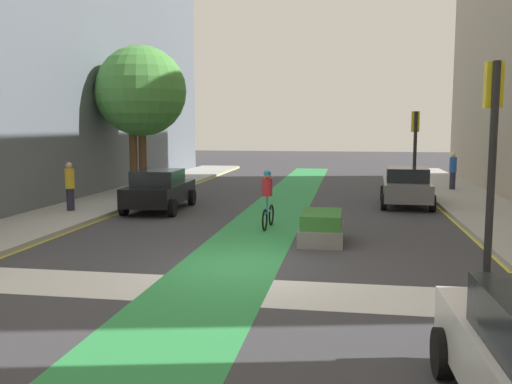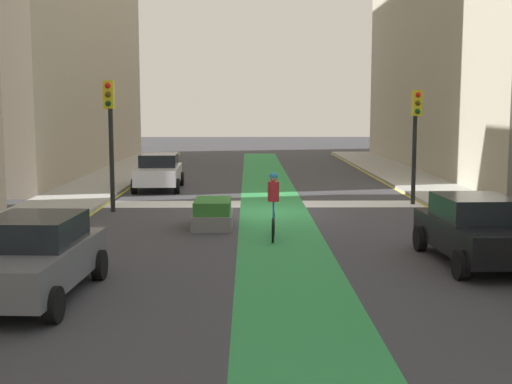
% 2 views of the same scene
% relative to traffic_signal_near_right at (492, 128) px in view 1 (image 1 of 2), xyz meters
% --- Properties ---
extents(ground_plane, '(120.00, 120.00, 0.00)m').
position_rel_traffic_signal_near_right_xyz_m(ground_plane, '(-5.35, 0.04, -3.17)').
color(ground_plane, '#38383D').
extents(bike_lane_paint, '(2.40, 60.00, 0.01)m').
position_rel_traffic_signal_near_right_xyz_m(bike_lane_paint, '(-5.66, 0.04, -3.17)').
color(bike_lane_paint, '#2D8C47').
rests_on(bike_lane_paint, ground_plane).
extents(crosswalk_band, '(12.00, 1.80, 0.01)m').
position_rel_traffic_signal_near_right_xyz_m(crosswalk_band, '(-5.35, -1.96, -3.17)').
color(crosswalk_band, silver).
rests_on(crosswalk_band, ground_plane).
extents(curb_stripe_left, '(0.16, 60.00, 0.01)m').
position_rel_traffic_signal_near_right_xyz_m(curb_stripe_left, '(-11.35, 0.04, -3.17)').
color(curb_stripe_left, yellow).
rests_on(curb_stripe_left, ground_plane).
extents(traffic_signal_near_right, '(0.35, 0.52, 4.54)m').
position_rel_traffic_signal_near_right_xyz_m(traffic_signal_near_right, '(0.00, 0.00, 0.00)').
color(traffic_signal_near_right, black).
rests_on(traffic_signal_near_right, ground_plane).
extents(traffic_signal_far_right, '(0.35, 0.52, 3.91)m').
position_rel_traffic_signal_near_right_xyz_m(traffic_signal_far_right, '(0.09, 14.36, -0.42)').
color(traffic_signal_far_right, black).
rests_on(traffic_signal_far_right, ground_plane).
extents(car_black_left_far, '(2.17, 4.27, 1.57)m').
position_rel_traffic_signal_near_right_xyz_m(car_black_left_far, '(-10.09, 7.87, -2.37)').
color(car_black_left_far, black).
rests_on(car_black_left_far, ground_plane).
extents(car_grey_right_far, '(2.19, 4.28, 1.57)m').
position_rel_traffic_signal_near_right_xyz_m(car_grey_right_far, '(-0.61, 10.69, -2.37)').
color(car_grey_right_far, slate).
rests_on(car_grey_right_far, ground_plane).
extents(cyclist_in_lane, '(0.32, 1.73, 1.86)m').
position_rel_traffic_signal_near_right_xyz_m(cyclist_in_lane, '(-5.45, 4.80, -2.20)').
color(cyclist_in_lane, black).
rests_on(cyclist_in_lane, ground_plane).
extents(pedestrian_sidewalk_right_a, '(0.34, 0.34, 1.80)m').
position_rel_traffic_signal_near_right_xyz_m(pedestrian_sidewalk_right_a, '(2.10, 15.84, -2.10)').
color(pedestrian_sidewalk_right_a, '#262638').
rests_on(pedestrian_sidewalk_right_a, sidewalk_right).
extents(pedestrian_sidewalk_left_a, '(0.34, 0.34, 1.77)m').
position_rel_traffic_signal_near_right_xyz_m(pedestrian_sidewalk_left_a, '(-12.97, 6.35, -2.12)').
color(pedestrian_sidewalk_left_a, '#262638').
rests_on(pedestrian_sidewalk_left_a, sidewalk_left).
extents(street_tree_near, '(3.35, 3.35, 6.22)m').
position_rel_traffic_signal_near_right_xyz_m(street_tree_near, '(-12.85, 12.17, 1.49)').
color(street_tree_near, brown).
rests_on(street_tree_near, sidewalk_left).
extents(street_tree_far, '(4.16, 4.16, 6.78)m').
position_rel_traffic_signal_near_right_xyz_m(street_tree_far, '(-12.49, 12.41, 1.65)').
color(street_tree_far, brown).
rests_on(street_tree_far, sidewalk_left).
extents(median_planter, '(1.20, 2.02, 0.85)m').
position_rel_traffic_signal_near_right_xyz_m(median_planter, '(-3.66, 2.96, -2.77)').
color(median_planter, slate).
rests_on(median_planter, ground_plane).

